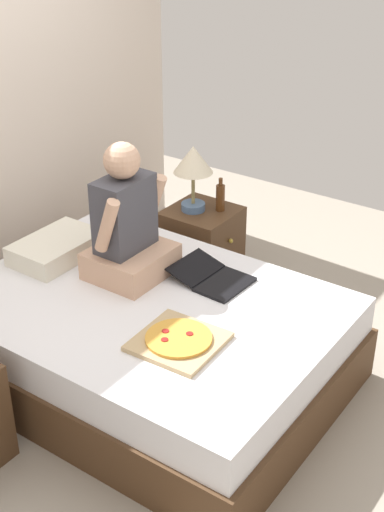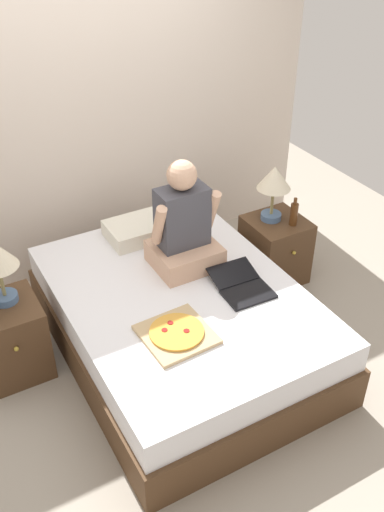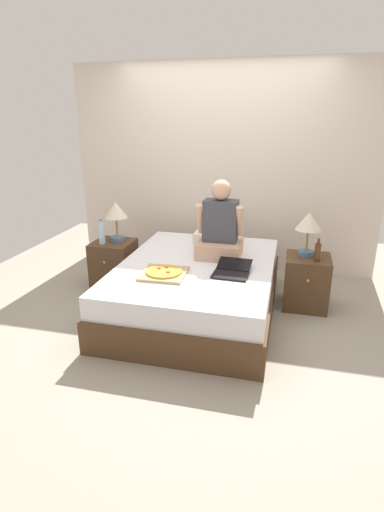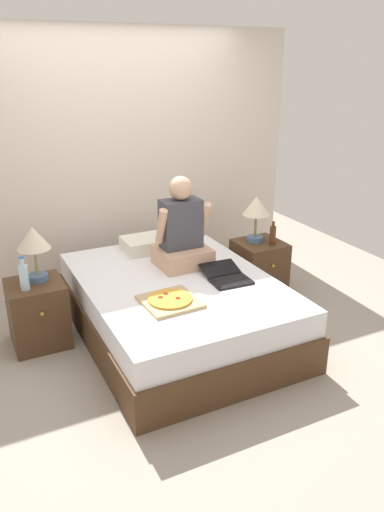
{
  "view_description": "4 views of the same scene",
  "coord_description": "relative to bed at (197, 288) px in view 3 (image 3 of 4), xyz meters",
  "views": [
    {
      "loc": [
        -2.51,
        -2.05,
        2.56
      ],
      "look_at": [
        0.09,
        -0.23,
        0.82
      ],
      "focal_mm": 50.0,
      "sensor_mm": 36.0,
      "label": 1
    },
    {
      "loc": [
        -1.38,
        -2.61,
        2.84
      ],
      "look_at": [
        0.1,
        0.02,
        0.75
      ],
      "focal_mm": 40.0,
      "sensor_mm": 36.0,
      "label": 2
    },
    {
      "loc": [
        0.84,
        -3.57,
        1.88
      ],
      "look_at": [
        0.01,
        -0.25,
        0.68
      ],
      "focal_mm": 28.0,
      "sensor_mm": 36.0,
      "label": 3
    },
    {
      "loc": [
        -1.54,
        -3.39,
        2.2
      ],
      "look_at": [
        0.08,
        -0.13,
        0.75
      ],
      "focal_mm": 35.0,
      "sensor_mm": 36.0,
      "label": 4
    }
  ],
  "objects": [
    {
      "name": "laptop",
      "position": [
        0.37,
        -0.19,
        0.28
      ],
      "size": [
        0.33,
        0.43,
        0.07
      ],
      "color": "black",
      "rests_on": "bed"
    },
    {
      "name": "lamp_on_left_nightstand",
      "position": [
        -1.03,
        0.43,
        0.61
      ],
      "size": [
        0.26,
        0.26,
        0.45
      ],
      "color": "#4C6B93",
      "rests_on": "nightstand_left"
    },
    {
      "name": "water_bottle",
      "position": [
        -1.15,
        0.29,
        0.4
      ],
      "size": [
        0.07,
        0.07,
        0.28
      ],
      "color": "silver",
      "rests_on": "nightstand_left"
    },
    {
      "name": "pizza_box",
      "position": [
        -0.22,
        -0.37,
        0.28
      ],
      "size": [
        0.42,
        0.42,
        0.05
      ],
      "color": "tan",
      "rests_on": "bed"
    },
    {
      "name": "bed",
      "position": [
        0.0,
        0.0,
        0.0
      ],
      "size": [
        1.51,
        2.04,
        0.51
      ],
      "color": "#4C331E",
      "rests_on": "ground"
    },
    {
      "name": "beer_bottle",
      "position": [
        1.14,
        0.28,
        0.38
      ],
      "size": [
        0.06,
        0.06,
        0.23
      ],
      "color": "#512D14",
      "rests_on": "nightstand_right"
    },
    {
      "name": "nightstand_left",
      "position": [
        -1.07,
        0.38,
        0.02
      ],
      "size": [
        0.44,
        0.47,
        0.54
      ],
      "color": "#4C331E",
      "rests_on": "ground"
    },
    {
      "name": "person_seated",
      "position": [
        0.18,
        0.27,
        0.55
      ],
      "size": [
        0.47,
        0.4,
        0.78
      ],
      "color": "tan",
      "rests_on": "bed"
    },
    {
      "name": "ground_plane",
      "position": [
        0.0,
        0.0,
        -0.25
      ],
      "size": [
        5.78,
        5.78,
        0.0
      ],
      "primitive_type": "plane",
      "color": "#9E9384"
    },
    {
      "name": "pillow",
      "position": [
        0.07,
        0.74,
        0.32
      ],
      "size": [
        0.52,
        0.34,
        0.12
      ],
      "primitive_type": "cube",
      "color": "silver",
      "rests_on": "bed"
    },
    {
      "name": "wall_back",
      "position": [
        0.0,
        1.38,
        1.0
      ],
      "size": [
        3.78,
        0.12,
        2.5
      ],
      "primitive_type": "cube",
      "color": "beige",
      "rests_on": "ground"
    },
    {
      "name": "lamp_on_right_nightstand",
      "position": [
        1.04,
        0.43,
        0.61
      ],
      "size": [
        0.26,
        0.26,
        0.45
      ],
      "color": "#4C6B93",
      "rests_on": "nightstand_right"
    },
    {
      "name": "nightstand_right",
      "position": [
        1.07,
        0.38,
        0.02
      ],
      "size": [
        0.44,
        0.47,
        0.54
      ],
      "color": "#4C331E",
      "rests_on": "ground"
    }
  ]
}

